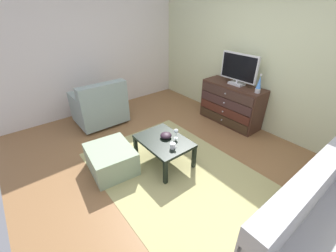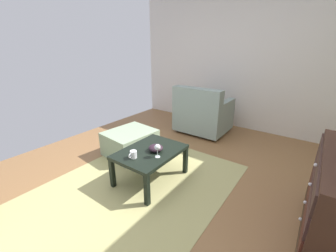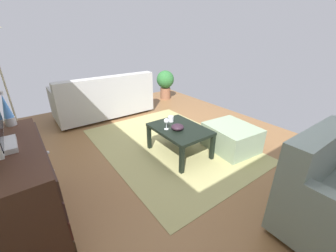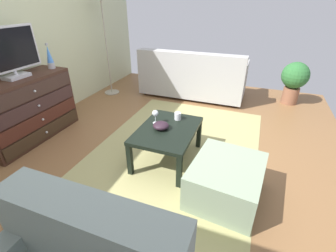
{
  "view_description": "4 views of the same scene",
  "coord_description": "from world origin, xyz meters",
  "px_view_note": "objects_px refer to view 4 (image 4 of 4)",
  "views": [
    {
      "loc": [
        2.02,
        -1.78,
        2.18
      ],
      "look_at": [
        0.09,
        -0.23,
        0.74
      ],
      "focal_mm": 23.0,
      "sensor_mm": 36.0,
      "label": 1
    },
    {
      "loc": [
        1.63,
        1.35,
        1.58
      ],
      "look_at": [
        -0.19,
        0.02,
        0.73
      ],
      "focal_mm": 22.75,
      "sensor_mm": 36.0,
      "label": 2
    },
    {
      "loc": [
        -2.11,
        1.51,
        1.63
      ],
      "look_at": [
        -0.12,
        0.06,
        0.5
      ],
      "focal_mm": 22.44,
      "sensor_mm": 36.0,
      "label": 3
    },
    {
      "loc": [
        -2.16,
        -0.97,
        1.66
      ],
      "look_at": [
        -0.18,
        -0.21,
        0.49
      ],
      "focal_mm": 25.15,
      "sensor_mm": 36.0,
      "label": 4
    }
  ],
  "objects_px": {
    "mug": "(178,116)",
    "ottoman": "(226,181)",
    "wine_glass": "(155,114)",
    "potted_plant": "(294,79)",
    "bowl_decorative": "(161,126)",
    "standing_lamp": "(101,3)",
    "tv": "(9,52)",
    "dresser": "(26,110)",
    "coffee_table": "(167,133)",
    "lava_lamp": "(50,57)",
    "couch_large": "(193,78)"
  },
  "relations": [
    {
      "from": "potted_plant",
      "to": "bowl_decorative",
      "type": "bearing_deg",
      "value": 147.77
    },
    {
      "from": "dresser",
      "to": "bowl_decorative",
      "type": "xyz_separation_m",
      "value": [
        0.15,
        -1.78,
        0.04
      ]
    },
    {
      "from": "tv",
      "to": "mug",
      "type": "height_order",
      "value": "tv"
    },
    {
      "from": "coffee_table",
      "to": "mug",
      "type": "relative_size",
      "value": 7.18
    },
    {
      "from": "mug",
      "to": "bowl_decorative",
      "type": "height_order",
      "value": "mug"
    },
    {
      "from": "standing_lamp",
      "to": "potted_plant",
      "type": "xyz_separation_m",
      "value": [
        0.7,
        -3.22,
        -1.14
      ]
    },
    {
      "from": "lava_lamp",
      "to": "standing_lamp",
      "type": "distance_m",
      "value": 1.44
    },
    {
      "from": "coffee_table",
      "to": "ottoman",
      "type": "bearing_deg",
      "value": -116.12
    },
    {
      "from": "coffee_table",
      "to": "couch_large",
      "type": "distance_m",
      "value": 2.09
    },
    {
      "from": "coffee_table",
      "to": "ottoman",
      "type": "height_order",
      "value": "coffee_table"
    },
    {
      "from": "potted_plant",
      "to": "wine_glass",
      "type": "bearing_deg",
      "value": 144.71
    },
    {
      "from": "wine_glass",
      "to": "potted_plant",
      "type": "relative_size",
      "value": 0.22
    },
    {
      "from": "ottoman",
      "to": "potted_plant",
      "type": "xyz_separation_m",
      "value": [
        2.67,
        -0.71,
        0.25
      ]
    },
    {
      "from": "dresser",
      "to": "coffee_table",
      "type": "xyz_separation_m",
      "value": [
        0.18,
        -1.85,
        -0.05
      ]
    },
    {
      "from": "coffee_table",
      "to": "couch_large",
      "type": "bearing_deg",
      "value": 8.06
    },
    {
      "from": "tv",
      "to": "bowl_decorative",
      "type": "distance_m",
      "value": 1.93
    },
    {
      "from": "tv",
      "to": "coffee_table",
      "type": "bearing_deg",
      "value": -85.32
    },
    {
      "from": "bowl_decorative",
      "to": "standing_lamp",
      "type": "relative_size",
      "value": 0.09
    },
    {
      "from": "mug",
      "to": "ottoman",
      "type": "xyz_separation_m",
      "value": [
        -0.6,
        -0.67,
        -0.27
      ]
    },
    {
      "from": "coffee_table",
      "to": "ottoman",
      "type": "relative_size",
      "value": 1.17
    },
    {
      "from": "lava_lamp",
      "to": "couch_large",
      "type": "height_order",
      "value": "lava_lamp"
    },
    {
      "from": "tv",
      "to": "bowl_decorative",
      "type": "bearing_deg",
      "value": -86.03
    },
    {
      "from": "bowl_decorative",
      "to": "potted_plant",
      "type": "height_order",
      "value": "potted_plant"
    },
    {
      "from": "potted_plant",
      "to": "mug",
      "type": "bearing_deg",
      "value": 146.26
    },
    {
      "from": "tv",
      "to": "ottoman",
      "type": "relative_size",
      "value": 1.06
    },
    {
      "from": "ottoman",
      "to": "standing_lamp",
      "type": "bearing_deg",
      "value": 51.81
    },
    {
      "from": "wine_glass",
      "to": "potted_plant",
      "type": "xyz_separation_m",
      "value": [
        2.25,
        -1.59,
        -0.09
      ]
    },
    {
      "from": "dresser",
      "to": "couch_large",
      "type": "distance_m",
      "value": 2.73
    },
    {
      "from": "dresser",
      "to": "standing_lamp",
      "type": "distance_m",
      "value": 2.15
    },
    {
      "from": "mug",
      "to": "standing_lamp",
      "type": "bearing_deg",
      "value": 53.12
    },
    {
      "from": "tv",
      "to": "coffee_table",
      "type": "distance_m",
      "value": 2.02
    },
    {
      "from": "couch_large",
      "to": "ottoman",
      "type": "xyz_separation_m",
      "value": [
        -2.41,
        -1.0,
        -0.16
      ]
    },
    {
      "from": "wine_glass",
      "to": "standing_lamp",
      "type": "bearing_deg",
      "value": 46.38
    },
    {
      "from": "couch_large",
      "to": "potted_plant",
      "type": "distance_m",
      "value": 1.73
    },
    {
      "from": "wine_glass",
      "to": "mug",
      "type": "distance_m",
      "value": 0.28
    },
    {
      "from": "coffee_table",
      "to": "dresser",
      "type": "bearing_deg",
      "value": 95.61
    },
    {
      "from": "coffee_table",
      "to": "ottoman",
      "type": "distance_m",
      "value": 0.81
    },
    {
      "from": "tv",
      "to": "ottoman",
      "type": "xyz_separation_m",
      "value": [
        -0.19,
        -2.58,
        -0.93
      ]
    },
    {
      "from": "mug",
      "to": "bowl_decorative",
      "type": "distance_m",
      "value": 0.29
    },
    {
      "from": "lava_lamp",
      "to": "potted_plant",
      "type": "distance_m",
      "value": 3.82
    },
    {
      "from": "lava_lamp",
      "to": "potted_plant",
      "type": "relative_size",
      "value": 0.46
    },
    {
      "from": "coffee_table",
      "to": "bowl_decorative",
      "type": "bearing_deg",
      "value": 113.59
    },
    {
      "from": "lava_lamp",
      "to": "wine_glass",
      "type": "distance_m",
      "value": 1.71
    },
    {
      "from": "dresser",
      "to": "coffee_table",
      "type": "relative_size",
      "value": 1.49
    },
    {
      "from": "lava_lamp",
      "to": "bowl_decorative",
      "type": "height_order",
      "value": "lava_lamp"
    },
    {
      "from": "tv",
      "to": "potted_plant",
      "type": "xyz_separation_m",
      "value": [
        2.47,
        -3.29,
        -0.68
      ]
    },
    {
      "from": "wine_glass",
      "to": "mug",
      "type": "height_order",
      "value": "wine_glass"
    },
    {
      "from": "couch_large",
      "to": "potted_plant",
      "type": "bearing_deg",
      "value": -81.55
    },
    {
      "from": "mug",
      "to": "wine_glass",
      "type": "bearing_deg",
      "value": 130.25
    },
    {
      "from": "ottoman",
      "to": "standing_lamp",
      "type": "xyz_separation_m",
      "value": [
        1.97,
        2.51,
        1.39
      ]
    }
  ]
}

